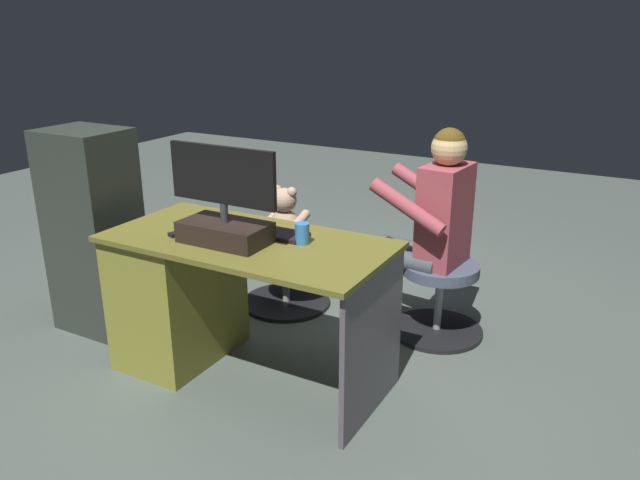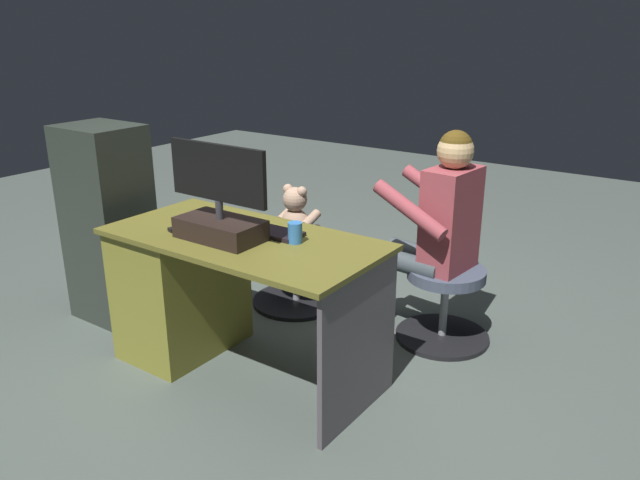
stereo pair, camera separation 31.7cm
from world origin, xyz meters
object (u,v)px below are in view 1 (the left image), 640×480
(cup, at_px, (302,233))
(visitor_chair, at_px, (439,293))
(teddy_bear, at_px, (286,216))
(person, at_px, (429,218))
(computer_mouse, at_px, (221,221))
(monitor, at_px, (224,215))
(keyboard, at_px, (266,231))
(desk, at_px, (193,290))
(tv_remote, at_px, (184,232))
(office_chair_teddy, at_px, (286,270))

(cup, xyz_separation_m, visitor_chair, (-0.40, -0.81, -0.53))
(teddy_bear, distance_m, person, 0.88)
(computer_mouse, xyz_separation_m, person, (-0.82, -0.76, -0.07))
(monitor, xyz_separation_m, visitor_chair, (-0.72, -0.97, -0.61))
(computer_mouse, bearing_deg, keyboard, 177.93)
(monitor, distance_m, visitor_chair, 1.35)
(desk, distance_m, keyboard, 0.53)
(teddy_bear, bearing_deg, keyboard, 114.91)
(monitor, relative_size, keyboard, 1.32)
(tv_remote, bearing_deg, teddy_bear, -71.72)
(desk, relative_size, visitor_chair, 2.60)
(person, bearing_deg, cup, 68.13)
(teddy_bear, bearing_deg, visitor_chair, -174.88)
(desk, distance_m, person, 1.31)
(office_chair_teddy, relative_size, person, 0.47)
(tv_remote, height_order, person, person)
(keyboard, distance_m, visitor_chair, 1.11)
(cup, relative_size, person, 0.08)
(keyboard, height_order, office_chair_teddy, keyboard)
(monitor, xyz_separation_m, cup, (-0.32, -0.15, -0.08))
(office_chair_teddy, height_order, visitor_chair, same)
(monitor, xyz_separation_m, person, (-0.64, -0.96, -0.18))
(office_chair_teddy, xyz_separation_m, teddy_bear, (-0.00, -0.01, 0.34))
(tv_remote, xyz_separation_m, person, (-0.88, -0.96, -0.06))
(monitor, height_order, keyboard, monitor)
(cup, height_order, office_chair_teddy, cup)
(visitor_chair, height_order, person, person)
(teddy_bear, xyz_separation_m, person, (-0.87, -0.08, 0.10))
(desk, height_order, person, person)
(office_chair_teddy, bearing_deg, visitor_chair, -174.16)
(keyboard, bearing_deg, cup, 170.82)
(computer_mouse, distance_m, cup, 0.50)
(monitor, height_order, computer_mouse, monitor)
(keyboard, xyz_separation_m, cup, (-0.22, 0.04, 0.04))
(cup, bearing_deg, office_chair_teddy, -52.68)
(teddy_bear, distance_m, visitor_chair, 1.01)
(office_chair_teddy, bearing_deg, desk, 85.48)
(monitor, distance_m, tv_remote, 0.27)
(cup, distance_m, office_chair_teddy, 1.05)
(computer_mouse, xyz_separation_m, office_chair_teddy, (0.05, -0.67, -0.51))
(cup, height_order, person, person)
(office_chair_teddy, bearing_deg, tv_remote, 89.04)
(computer_mouse, distance_m, teddy_bear, 0.71)
(office_chair_teddy, bearing_deg, cup, 127.32)
(desk, height_order, computer_mouse, computer_mouse)
(desk, relative_size, person, 1.16)
(tv_remote, bearing_deg, keyboard, -130.83)
(computer_mouse, relative_size, cup, 0.99)
(tv_remote, relative_size, teddy_bear, 0.44)
(teddy_bear, bearing_deg, person, -174.95)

